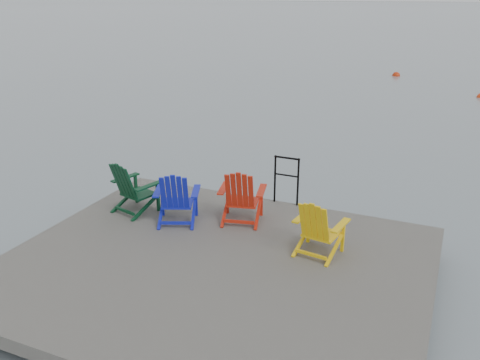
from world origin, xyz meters
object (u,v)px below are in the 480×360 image
at_px(handrail, 287,176).
at_px(chair_blue, 176,197).
at_px(chair_green, 132,187).
at_px(chair_yellow, 318,227).
at_px(chair_red, 241,195).
at_px(buoy_b, 396,76).

distance_m(handrail, chair_blue, 2.08).
distance_m(handrail, chair_green, 2.75).
bearing_deg(chair_yellow, handrail, 130.98).
distance_m(chair_red, chair_yellow, 1.60).
distance_m(handrail, chair_yellow, 1.95).
height_order(handrail, buoy_b, handrail).
xyz_separation_m(chair_blue, chair_red, (0.97, 0.47, 0.01)).
bearing_deg(chair_yellow, chair_green, -174.97).
bearing_deg(chair_red, buoy_b, 76.38).
height_order(handrail, chair_blue, chair_blue).
xyz_separation_m(chair_red, buoy_b, (-0.08, 20.29, -0.98)).
bearing_deg(buoy_b, chair_yellow, -85.70).
bearing_deg(handrail, chair_red, -112.41).
distance_m(handrail, chair_red, 1.14).
bearing_deg(chair_yellow, chair_red, 166.76).
distance_m(chair_blue, buoy_b, 20.80).
xyz_separation_m(chair_blue, chair_yellow, (2.46, -0.12, -0.02)).
height_order(handrail, chair_red, chair_red).
bearing_deg(chair_red, handrail, 53.72).
bearing_deg(buoy_b, handrail, -88.45).
relative_size(chair_red, buoy_b, 2.36).
bearing_deg(buoy_b, chair_blue, -92.45).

